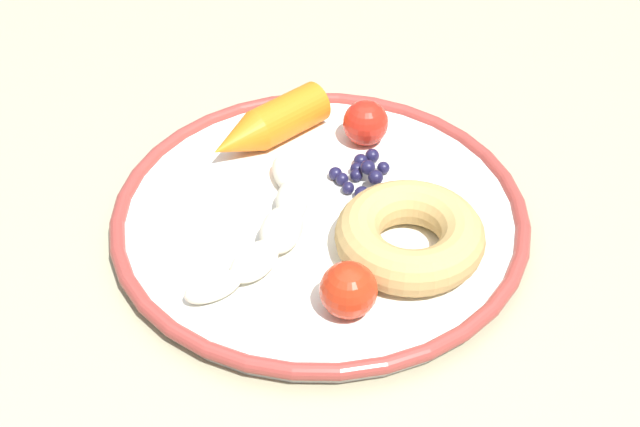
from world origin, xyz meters
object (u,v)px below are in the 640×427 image
tomato_mid (366,123)px  dining_table (371,268)px  tomato_near (348,290)px  carrot_orange (267,126)px  donut (410,236)px  blueberry_pile (363,173)px  plate (320,216)px  banana (270,229)px

tomato_mid → dining_table: bearing=103.9°
tomato_near → tomato_mid: (0.00, -0.19, -0.00)m
carrot_orange → donut: (-0.12, 0.12, -0.00)m
blueberry_pile → tomato_near: size_ratio=1.52×
plate → banana: size_ratio=1.87×
carrot_orange → tomato_near: bearing=114.8°
tomato_mid → donut: bearing=107.8°
blueberry_pile → donut: bearing=116.6°
plate → donut: donut is taller
donut → carrot_orange: bearing=-44.3°
banana → tomato_near: size_ratio=4.30×
blueberry_pile → carrot_orange: bearing=-25.7°
carrot_orange → tomato_near: (-0.08, 0.18, 0.00)m
plate → banana: banana is taller
donut → blueberry_pile: size_ratio=1.80×
banana → donut: 0.10m
dining_table → carrot_orange: (0.09, -0.04, 0.12)m
dining_table → donut: (-0.03, 0.08, 0.11)m
dining_table → blueberry_pile: size_ratio=16.40×
dining_table → banana: (0.07, 0.08, 0.11)m
dining_table → tomato_near: bearing=86.0°
donut → plate: bearing=-27.3°
plate → tomato_mid: bearing=-105.8°
tomato_near → tomato_mid: bearing=-89.0°
plate → tomato_mid: tomato_mid is taller
plate → carrot_orange: size_ratio=3.05×
plate → blueberry_pile: bearing=-123.4°
donut → tomato_mid: 0.14m
banana → donut: donut is taller
carrot_orange → plate: bearing=122.4°
dining_table → tomato_mid: bearing=-76.1°
banana → tomato_mid: tomato_mid is taller
plate → tomato_mid: 0.10m
plate → tomato_mid: size_ratio=8.44×
carrot_orange → blueberry_pile: bearing=154.3°
plate → carrot_orange: bearing=-57.6°
tomato_near → donut: bearing=-122.3°
banana → donut: size_ratio=1.57×
tomato_mid → carrot_orange: bearing=8.1°
dining_table → donut: donut is taller
carrot_orange → tomato_mid: size_ratio=2.76×
donut → dining_table: bearing=-69.6°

